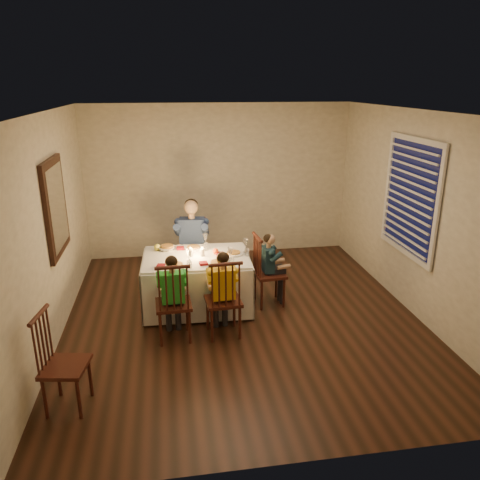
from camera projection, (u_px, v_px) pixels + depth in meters
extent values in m
plane|color=black|center=(243.00, 317.00, 6.11)|extent=(5.00, 5.00, 0.00)
cube|color=beige|center=(49.00, 231.00, 5.35)|extent=(0.02, 5.00, 2.60)
cube|color=beige|center=(415.00, 214.00, 6.03)|extent=(0.02, 5.00, 2.60)
cube|color=beige|center=(219.00, 181.00, 8.03)|extent=(4.50, 0.02, 2.60)
plane|color=white|center=(243.00, 112.00, 5.27)|extent=(5.00, 5.00, 0.00)
cube|color=silver|center=(196.00, 258.00, 6.17)|extent=(1.41, 1.03, 0.04)
cube|color=silver|center=(196.00, 268.00, 6.75)|extent=(1.41, 0.07, 0.68)
cube|color=silver|center=(198.00, 298.00, 5.81)|extent=(1.41, 0.07, 0.68)
cube|color=silver|center=(248.00, 279.00, 6.36)|extent=(0.05, 1.02, 0.68)
cube|color=silver|center=(144.00, 285.00, 6.20)|extent=(0.05, 1.02, 0.68)
cylinder|color=white|center=(193.00, 248.00, 6.44)|extent=(0.27, 0.27, 0.02)
cylinder|color=white|center=(176.00, 266.00, 5.82)|extent=(0.27, 0.27, 0.02)
cylinder|color=white|center=(218.00, 263.00, 5.90)|extent=(0.27, 0.27, 0.02)
cylinder|color=white|center=(234.00, 253.00, 6.23)|extent=(0.27, 0.27, 0.02)
cylinder|color=silver|center=(191.00, 253.00, 6.14)|extent=(0.06, 0.06, 0.10)
cylinder|color=silver|center=(202.00, 252.00, 6.15)|extent=(0.06, 0.06, 0.10)
sphere|color=yellow|center=(157.00, 247.00, 6.36)|extent=(0.09, 0.09, 0.09)
sphere|color=#FF5415|center=(216.00, 251.00, 6.22)|extent=(0.08, 0.08, 0.08)
imported|color=white|center=(167.00, 248.00, 6.37)|extent=(0.29, 0.29, 0.05)
cube|color=black|center=(55.00, 207.00, 5.57)|extent=(0.05, 0.95, 1.15)
cube|color=white|center=(58.00, 207.00, 5.58)|extent=(0.01, 0.78, 0.98)
cube|color=black|center=(411.00, 197.00, 6.05)|extent=(0.01, 1.20, 1.40)
cube|color=white|center=(410.00, 197.00, 6.05)|extent=(0.03, 1.34, 1.54)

